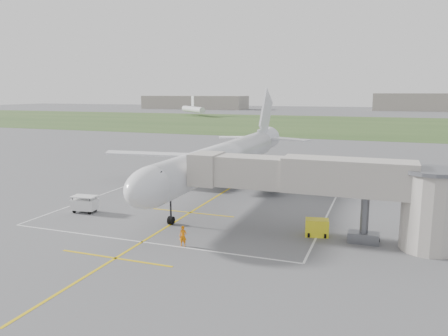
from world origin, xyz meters
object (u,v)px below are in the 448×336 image
(baggage_cart, at_px, (85,204))
(ramp_worker_wing, at_px, (171,182))
(jet_bridge, at_px, (338,187))
(gpu_unit, at_px, (317,228))
(airliner, at_px, (225,158))
(ramp_worker_nose, at_px, (183,236))

(baggage_cart, distance_m, ramp_worker_wing, 14.13)
(jet_bridge, relative_size, ramp_worker_wing, 13.42)
(gpu_unit, distance_m, baggage_cart, 24.72)
(gpu_unit, bearing_deg, baggage_cart, 171.53)
(airliner, distance_m, jet_bridge, 21.22)
(ramp_worker_wing, bearing_deg, baggage_cart, 111.21)
(ramp_worker_wing, bearing_deg, jet_bridge, -175.18)
(airliner, relative_size, ramp_worker_wing, 26.82)
(airliner, xyz_separation_m, ramp_worker_nose, (3.79, -20.44, -3.51))
(gpu_unit, height_order, ramp_worker_wing, ramp_worker_wing)
(baggage_cart, distance_m, ramp_worker_nose, 15.68)
(airliner, xyz_separation_m, jet_bridge, (15.72, -14.25, 0.35))
(ramp_worker_nose, relative_size, ramp_worker_wing, 1.01)
(jet_bridge, bearing_deg, ramp_worker_wing, 149.86)
(airliner, relative_size, jet_bridge, 2.00)
(airliner, relative_size, ramp_worker_nose, 26.61)
(gpu_unit, relative_size, ramp_worker_nose, 1.29)
(gpu_unit, relative_size, baggage_cart, 0.83)
(baggage_cart, bearing_deg, gpu_unit, -4.19)
(jet_bridge, height_order, ramp_worker_nose, jet_bridge)
(jet_bridge, bearing_deg, gpu_unit, 166.47)
(jet_bridge, relative_size, gpu_unit, 10.36)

